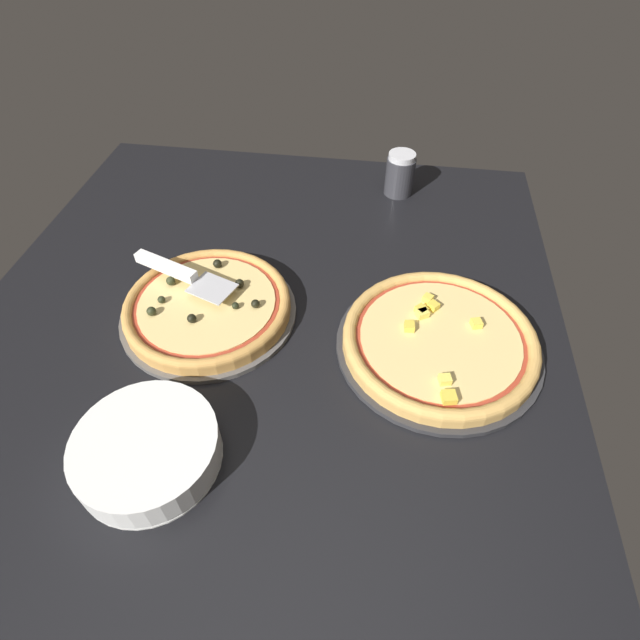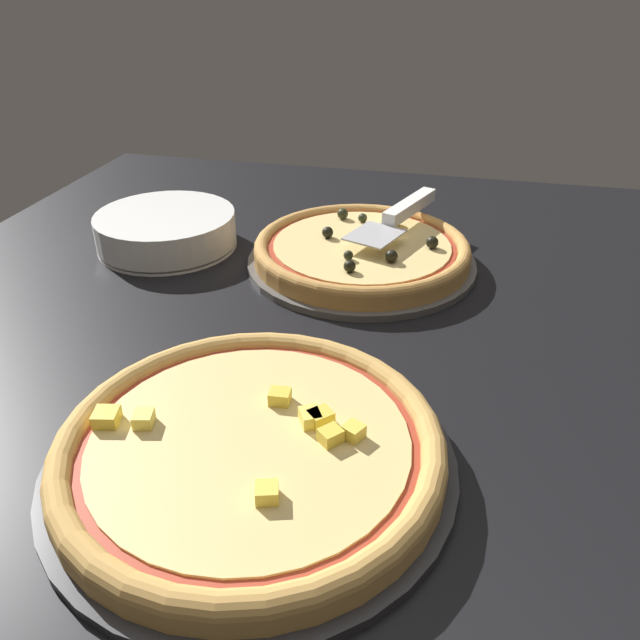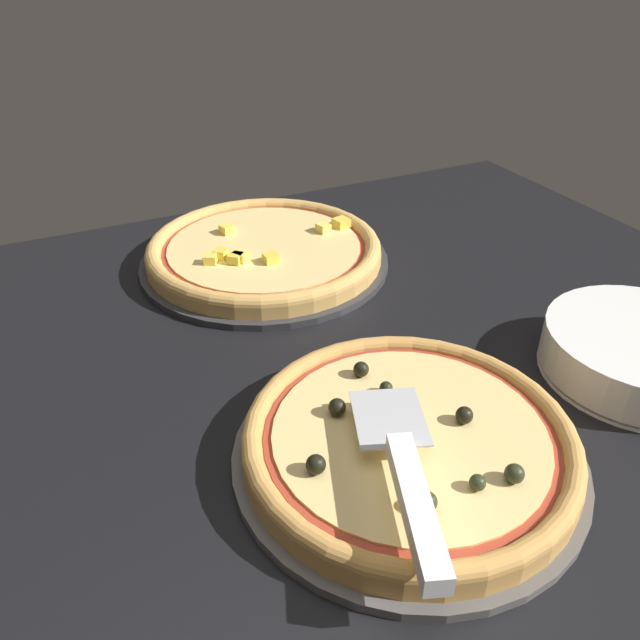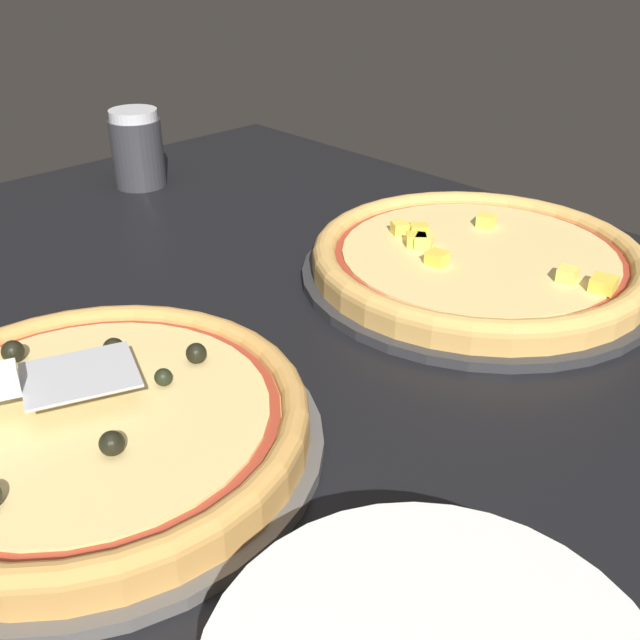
{
  "view_description": "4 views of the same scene",
  "coord_description": "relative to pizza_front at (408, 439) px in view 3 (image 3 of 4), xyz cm",
  "views": [
    {
      "loc": [
        65.16,
        20.51,
        71.19
      ],
      "look_at": [
        1.16,
        11.21,
        3.0
      ],
      "focal_mm": 28.0,
      "sensor_mm": 36.0,
      "label": 1
    },
    {
      "loc": [
        -13.65,
        74.0,
        41.35
      ],
      "look_at": [
        1.16,
        11.21,
        3.0
      ],
      "focal_mm": 35.0,
      "sensor_mm": 36.0,
      "label": 2
    },
    {
      "loc": [
        -26.94,
        -47.52,
        44.87
      ],
      "look_at": [
        1.16,
        11.21,
        3.0
      ],
      "focal_mm": 35.0,
      "sensor_mm": 36.0,
      "label": 3
    },
    {
      "loc": [
        43.54,
        -29.57,
        35.81
      ],
      "look_at": [
        1.16,
        11.21,
        3.0
      ],
      "focal_mm": 42.0,
      "sensor_mm": 36.0,
      "label": 4
    }
  ],
  "objects": [
    {
      "name": "pizza_pan_back",
      "position": [
        2.55,
        44.76,
        -2.16
      ],
      "size": [
        37.96,
        37.96,
        1.0
      ],
      "primitive_type": "cylinder",
      "color": "#2D2D30",
      "rests_on": "ground_plane"
    },
    {
      "name": "serving_spatula",
      "position": [
        -5.12,
        -8.01,
        3.55
      ],
      "size": [
        12.01,
        22.71,
        2.0
      ],
      "color": "#B7B7BC",
      "rests_on": "pizza_front"
    },
    {
      "name": "pizza_back",
      "position": [
        2.55,
        44.76,
        -0.14
      ],
      "size": [
        35.68,
        35.68,
        3.6
      ],
      "color": "tan",
      "rests_on": "pizza_pan_back"
    },
    {
      "name": "pizza_pan_front",
      "position": [
        0.01,
        0.01,
        -2.16
      ],
      "size": [
        34.48,
        34.48,
        1.0
      ],
      "primitive_type": "cylinder",
      "color": "#565451",
      "rests_on": "ground_plane"
    },
    {
      "name": "pizza_front",
      "position": [
        0.0,
        0.0,
        0.0
      ],
      "size": [
        32.41,
        32.41,
        4.36
      ],
      "color": "#C68E47",
      "rests_on": "pizza_pan_front"
    },
    {
      "name": "ground_plane",
      "position": [
        0.12,
        11.17,
        -4.46
      ],
      "size": [
        129.88,
        116.67,
        3.6
      ],
      "primitive_type": "cube",
      "color": "black"
    }
  ]
}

